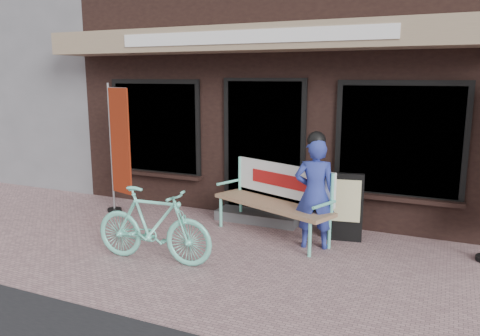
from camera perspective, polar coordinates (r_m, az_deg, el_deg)
The scene contains 8 objects.
ground at distance 5.86m, azimuth -4.43°, elevation -11.22°, with size 70.00×70.00×0.00m, color #A37D7E.
storefront at distance 10.08m, azimuth 9.47°, elevation 15.35°, with size 7.00×6.77×6.00m.
neighbor_left_near at distance 15.16m, azimuth -23.75°, elevation 13.92°, with size 10.00×7.00×6.40m, color slate.
bench at distance 6.58m, azimuth 4.46°, elevation -3.24°, with size 1.91×1.12×1.01m.
person at distance 6.14m, azimuth 9.11°, elevation -2.84°, with size 0.60×0.46×1.54m.
bicycle at distance 5.77m, azimuth -10.55°, elevation -6.85°, with size 0.43×1.54×0.92m, color #73E1C5.
nobori_red at distance 7.75m, azimuth -14.55°, elevation 2.38°, with size 0.63×0.30×2.12m.
menu_stand at distance 6.53m, azimuth 12.71°, elevation -4.60°, with size 0.48×0.18×0.94m.
Camera 1 is at (2.63, -4.74, 2.23)m, focal length 35.00 mm.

